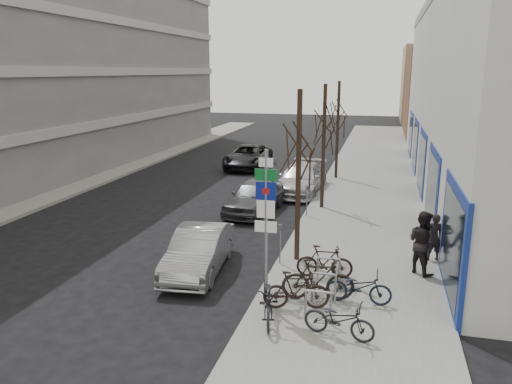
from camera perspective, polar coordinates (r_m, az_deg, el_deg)
The scene contains 25 objects.
ground at distance 13.84m, azimuth -8.85°, elevation -12.26°, with size 120.00×120.00×0.00m, color black.
sidewalk_east at distance 22.21m, azimuth 12.37°, elevation -2.18°, with size 5.00×70.00×0.15m, color slate.
sidewalk_west at distance 27.40m, azimuth -21.99°, elevation 0.13°, with size 3.00×70.00×0.15m, color slate.
brick_building_far at distance 52.05m, azimuth 23.50°, elevation 10.33°, with size 12.00×14.00×8.00m, color brown.
tan_building_far at distance 66.95m, azimuth 22.03°, elevation 11.39°, with size 13.00×12.00×9.00m, color #937A5B.
highway_sign_pole at distance 12.22m, azimuth 1.14°, elevation -3.26°, with size 0.55×0.10×4.20m.
bike_rack at distance 13.20m, azimuth 7.75°, elevation -10.41°, with size 0.66×2.26×0.83m.
tree_near at distance 15.22m, azimuth 4.95°, elevation 6.40°, with size 1.80×1.80×5.50m.
tree_mid at distance 21.62m, azimuth 7.83°, elevation 8.46°, with size 1.80×1.80×5.50m.
tree_far at distance 28.07m, azimuth 9.41°, elevation 9.57°, with size 1.80×1.80×5.50m.
meter_front at distance 15.55m, azimuth 2.76°, elevation -5.50°, with size 0.10×0.08×1.27m.
meter_mid at distance 20.74m, azimuth 5.83°, elevation -0.64°, with size 0.10×0.08×1.27m.
meter_back at distance 26.07m, azimuth 7.65°, elevation 2.26°, with size 0.10×0.08×1.27m.
bike_near_left at distance 12.23m, azimuth 1.53°, elevation -11.99°, with size 0.56×1.86×1.14m, color black.
bike_near_right at distance 12.80m, azimuth 4.64°, elevation -11.08°, with size 0.51×1.70×1.03m, color black.
bike_mid_curb at distance 13.32m, azimuth 11.65°, elevation -10.29°, with size 0.51×1.70×1.04m, color black.
bike_mid_inner at distance 13.30m, azimuth 7.11°, elevation -9.84°, with size 0.57×1.92×1.17m, color black.
bike_far_curb at distance 11.68m, azimuth 9.50°, elevation -13.87°, with size 0.50×1.64×1.00m, color black.
bike_far_inner at distance 14.71m, azimuth 7.85°, elevation -7.86°, with size 0.49×1.65×1.00m, color black.
parked_car_front at distance 15.43m, azimuth -6.58°, elevation -6.69°, with size 1.43×4.09×1.35m, color #97979C.
parked_car_mid at distance 21.64m, azimuth -0.18°, elevation -0.51°, with size 1.70×4.22×1.44m, color #49494E.
parked_car_back at distance 25.28m, azimuth 5.16°, elevation 1.52°, with size 2.02×4.98×1.44m, color #BAB9BE.
lane_car at distance 31.82m, azimuth -0.88°, elevation 4.08°, with size 2.39×5.18×1.44m, color black.
pedestrian_near at distance 16.77m, azimuth 19.65°, elevation -4.87°, with size 0.56×0.37×1.53m, color black.
pedestrian_far at distance 15.56m, azimuth 18.48°, elevation -5.42°, with size 0.71×0.48×1.93m, color black.
Camera 1 is at (5.06, -11.40, 6.01)m, focal length 35.00 mm.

